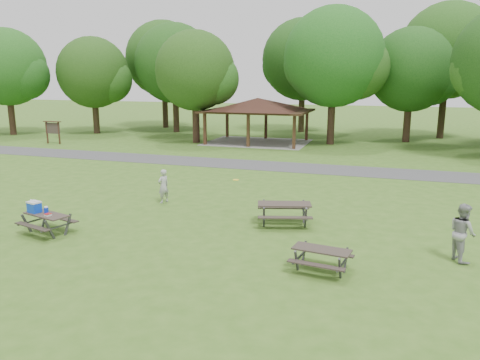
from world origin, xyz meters
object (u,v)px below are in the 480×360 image
Objects in this scene: picnic_table_near at (43,214)px; frisbee_thrower at (163,186)px; frisbee_catcher at (462,232)px; picnic_table_middle at (284,208)px.

frisbee_thrower is at bearing 66.76° from picnic_table_near.
frisbee_catcher is (11.73, -3.21, 0.14)m from frisbee_thrower.
frisbee_thrower reaches higher than picnic_table_near.
picnic_table_near is at bearing 1.33° from frisbee_thrower.
picnic_table_middle is 5.99m from frisbee_thrower.
frisbee_catcher is (5.91, -1.77, 0.26)m from picnic_table_middle.
frisbee_thrower is (2.18, 5.08, 0.06)m from picnic_table_near.
picnic_table_near is 1.36× the size of frisbee_thrower.
picnic_table_near is 8.79m from picnic_table_middle.
frisbee_catcher reaches higher than picnic_table_near.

